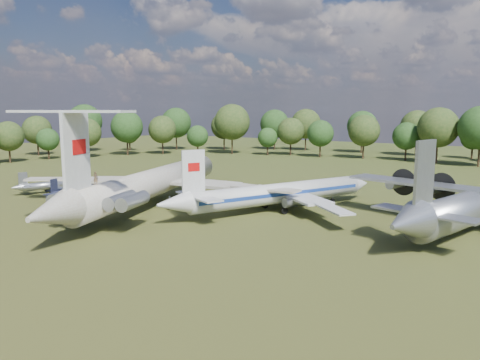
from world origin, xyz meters
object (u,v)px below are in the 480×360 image
Objects in this scene: il62_airliner at (155,187)px; person_on_il62 at (96,178)px; small_prop_northwest at (50,187)px; tu104_jet at (280,197)px; an12_transport at (473,211)px; small_prop_west at (73,193)px.

il62_airliner is 36.69× the size of person_on_il62.
il62_airliner is 23.68m from small_prop_northwest.
tu104_jet is 26.30m from person_on_il62.
an12_transport is 2.81× the size of small_prop_northwest.
tu104_jet is at bearing 2.97° from small_prop_west.
small_prop_west reaches higher than small_prop_northwest.
small_prop_west is (-14.61, -4.31, -1.84)m from il62_airliner.
tu104_jet is at bearing 31.40° from small_prop_northwest.
an12_transport is 67.54m from small_prop_northwest.
an12_transport is at bearing -5.20° from il62_airliner.
small_prop_northwest is (-41.07, -10.35, -1.02)m from tu104_jet.
person_on_il62 reaches higher than an12_transport.
an12_transport is at bearing -178.83° from person_on_il62.
tu104_jet is 2.92× the size of small_prop_west.
person_on_il62 is (5.26, -15.12, 3.65)m from il62_airliner.
person_on_il62 is (28.71, -12.44, 5.51)m from small_prop_northwest.
il62_airliner is at bearing -152.42° from an12_transport.
small_prop_northwest is at bearing -155.02° from an12_transport.
small_prop_northwest is 8.61× the size of person_on_il62.
il62_airliner is 4.26× the size of small_prop_northwest.
il62_airliner is 16.42m from person_on_il62.
il62_airliner is 1.51× the size of an12_transport.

